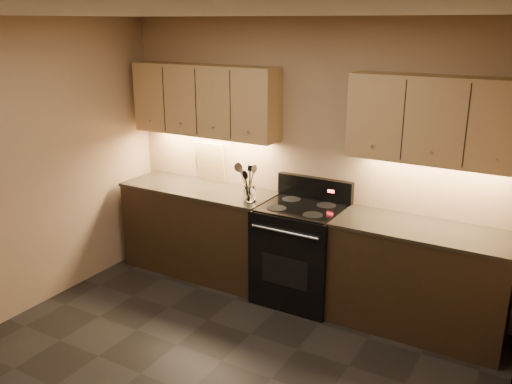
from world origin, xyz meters
TOP-DOWN VIEW (x-y plane):
  - ceiling at (0.00, 0.00)m, footprint 4.00×4.00m
  - wall_back at (0.00, 2.00)m, footprint 4.00×0.04m
  - counter_left at (-1.10, 1.70)m, footprint 1.62×0.62m
  - counter_right at (1.18, 1.70)m, footprint 1.46×0.62m
  - stove at (0.08, 1.68)m, footprint 0.76×0.68m
  - upper_cab_left at (-1.10, 1.85)m, footprint 1.60×0.30m
  - upper_cab_right at (1.18, 1.85)m, footprint 1.44×0.30m
  - outlet_plate at (-1.30, 1.99)m, footprint 0.08×0.01m
  - utensil_crock at (-0.42, 1.58)m, footprint 0.12×0.12m
  - cutting_board at (-1.13, 1.96)m, footprint 0.33×0.09m
  - wooden_spoon at (-0.44, 1.57)m, footprint 0.12×0.11m
  - black_spoon at (-0.44, 1.59)m, footprint 0.07×0.14m
  - black_turner at (-0.42, 1.57)m, footprint 0.11×0.14m
  - steel_spatula at (-0.40, 1.60)m, footprint 0.23×0.11m
  - steel_skimmer at (-0.39, 1.57)m, footprint 0.26×0.12m

SIDE VIEW (x-z plane):
  - counter_left at x=-1.10m, z-range 0.00..0.93m
  - counter_right at x=1.18m, z-range 0.00..0.93m
  - stove at x=0.08m, z-range -0.09..1.05m
  - utensil_crock at x=-0.42m, z-range 0.92..1.07m
  - black_spoon at x=-0.44m, z-range 0.94..1.24m
  - steel_spatula at x=-0.40m, z-range 0.94..1.28m
  - wooden_spoon at x=-0.44m, z-range 0.94..1.28m
  - black_turner at x=-0.42m, z-range 0.94..1.28m
  - outlet_plate at x=-1.30m, z-range 1.06..1.18m
  - steel_skimmer at x=-0.39m, z-range 0.94..1.31m
  - cutting_board at x=-1.13m, z-range 0.93..1.35m
  - wall_back at x=0.00m, z-range 0.00..2.60m
  - upper_cab_left at x=-1.10m, z-range 1.45..2.15m
  - upper_cab_right at x=1.18m, z-range 1.45..2.15m
  - ceiling at x=0.00m, z-range 2.60..2.60m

